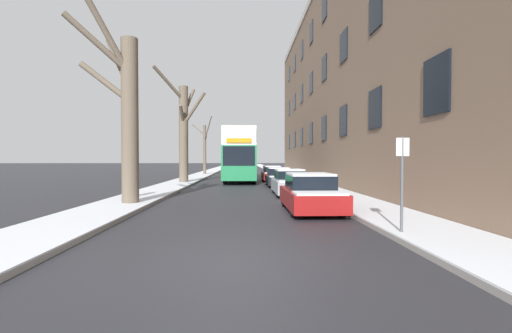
# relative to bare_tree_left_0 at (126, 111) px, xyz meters

# --- Properties ---
(ground_plane) EXTENTS (320.00, 320.00, 0.00)m
(ground_plane) POSITION_rel_bare_tree_left_0_xyz_m (4.65, -7.58, -3.86)
(ground_plane) COLOR #28282D
(sidewalk_left) EXTENTS (2.41, 130.00, 0.16)m
(sidewalk_left) POSITION_rel_bare_tree_left_0_xyz_m (-0.21, 45.42, -3.78)
(sidewalk_left) COLOR gray
(sidewalk_left) RESTS_ON ground
(sidewalk_right) EXTENTS (2.41, 130.00, 0.16)m
(sidewalk_right) POSITION_rel_bare_tree_left_0_xyz_m (9.50, 45.42, -3.78)
(sidewalk_right) COLOR gray
(sidewalk_right) RESTS_ON ground
(terrace_facade_right) EXTENTS (9.10, 44.79, 16.59)m
(terrace_facade_right) POSITION_rel_bare_tree_left_0_xyz_m (15.20, 13.55, 4.44)
(terrace_facade_right) COLOR #7A604C
(terrace_facade_right) RESTS_ON ground
(bare_tree_left_0) EXTENTS (2.44, 2.24, 8.23)m
(bare_tree_left_0) POSITION_rel_bare_tree_left_0_xyz_m (0.00, 0.00, 0.00)
(bare_tree_left_0) COLOR brown
(bare_tree_left_0) RESTS_ON ground
(bare_tree_left_1) EXTENTS (3.73, 3.36, 8.67)m
(bare_tree_left_1) POSITION_rel_bare_tree_left_0_xyz_m (0.06, 12.72, 0.32)
(bare_tree_left_1) COLOR brown
(bare_tree_left_1) RESTS_ON ground
(bare_tree_left_2) EXTENTS (2.81, 3.73, 6.83)m
(bare_tree_left_2) POSITION_rel_bare_tree_left_0_xyz_m (0.05, 26.96, -0.56)
(bare_tree_left_2) COLOR brown
(bare_tree_left_2) RESTS_ON ground
(double_decker_bus) EXTENTS (2.63, 10.24, 4.39)m
(double_decker_bus) POSITION_rel_bare_tree_left_0_xyz_m (4.40, 15.81, -1.37)
(double_decker_bus) COLOR #1E7A47
(double_decker_bus) RESTS_ON ground
(parked_car_0) EXTENTS (1.84, 4.25, 1.40)m
(parked_car_0) POSITION_rel_bare_tree_left_0_xyz_m (7.23, -1.45, -3.21)
(parked_car_0) COLOR maroon
(parked_car_0) RESTS_ON ground
(parked_car_1) EXTENTS (1.69, 4.28, 1.39)m
(parked_car_1) POSITION_rel_bare_tree_left_0_xyz_m (7.23, 4.35, -3.21)
(parked_car_1) COLOR #9EA3AD
(parked_car_1) RESTS_ON ground
(parked_car_2) EXTENTS (1.71, 3.99, 1.33)m
(parked_car_2) POSITION_rel_bare_tree_left_0_xyz_m (7.23, 10.29, -3.24)
(parked_car_2) COLOR black
(parked_car_2) RESTS_ON ground
(parked_car_3) EXTENTS (1.70, 4.25, 1.34)m
(parked_car_3) POSITION_rel_bare_tree_left_0_xyz_m (7.23, 16.12, -3.24)
(parked_car_3) COLOR maroon
(parked_car_3) RESTS_ON ground
(pedestrian_left_sidewalk) EXTENTS (0.35, 0.35, 1.60)m
(pedestrian_left_sidewalk) POSITION_rel_bare_tree_left_0_xyz_m (-0.52, 1.93, -2.98)
(pedestrian_left_sidewalk) COLOR black
(pedestrian_left_sidewalk) RESTS_ON ground
(street_sign_post) EXTENTS (0.32, 0.07, 2.47)m
(street_sign_post) POSITION_rel_bare_tree_left_0_xyz_m (8.60, -5.90, -2.43)
(street_sign_post) COLOR #4C4F54
(street_sign_post) RESTS_ON ground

